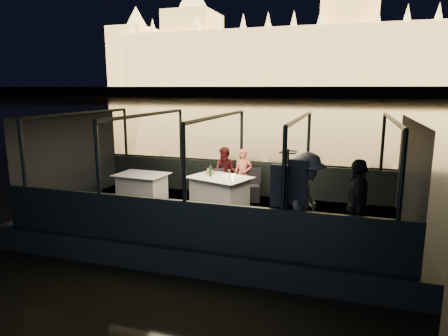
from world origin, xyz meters
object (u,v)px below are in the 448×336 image
(dining_table_aft, at_px, (142,185))
(passenger_stripe, at_px, (305,205))
(chair_port_left, at_px, (215,184))
(passenger_dark, at_px, (357,207))
(wine_bottle, at_px, (211,170))
(coat_stand, at_px, (287,206))
(person_woman_coral, at_px, (243,171))
(dining_table_central, at_px, (220,192))
(person_man_maroon, at_px, (226,170))
(chair_port_right, at_px, (252,184))

(dining_table_aft, xyz_separation_m, passenger_stripe, (4.48, -2.07, 0.47))
(chair_port_left, xyz_separation_m, passenger_dark, (3.48, -2.39, 0.40))
(wine_bottle, bearing_deg, coat_stand, -46.84)
(person_woman_coral, distance_m, passenger_stripe, 3.54)
(dining_table_central, distance_m, person_man_maroon, 0.95)
(dining_table_aft, bearing_deg, coat_stand, -29.98)
(dining_table_central, bearing_deg, dining_table_aft, 179.58)
(chair_port_left, relative_size, passenger_stripe, 0.46)
(dining_table_aft, height_order, coat_stand, coat_stand)
(dining_table_aft, distance_m, person_man_maroon, 2.25)
(coat_stand, height_order, passenger_dark, coat_stand)
(chair_port_left, height_order, passenger_stripe, passenger_stripe)
(passenger_dark, bearing_deg, wine_bottle, -122.22)
(wine_bottle, bearing_deg, passenger_stripe, -39.02)
(passenger_dark, xyz_separation_m, wine_bottle, (-3.43, 1.93, 0.06))
(chair_port_left, bearing_deg, person_woman_coral, 9.03)
(dining_table_aft, xyz_separation_m, chair_port_left, (1.88, 0.45, 0.06))
(dining_table_central, height_order, dining_table_aft, dining_table_central)
(chair_port_right, xyz_separation_m, wine_bottle, (-0.87, -0.76, 0.47))
(person_woman_coral, bearing_deg, passenger_stripe, -63.45)
(person_woman_coral, bearing_deg, dining_table_central, -118.88)
(person_man_maroon, relative_size, passenger_stripe, 0.76)
(person_woman_coral, bearing_deg, person_man_maroon, 175.86)
(person_woman_coral, relative_size, person_man_maroon, 0.98)
(dining_table_central, xyz_separation_m, passenger_stripe, (2.31, -2.06, 0.47))
(dining_table_aft, bearing_deg, person_woman_coral, 19.17)
(dining_table_aft, relative_size, chair_port_right, 1.55)
(dining_table_aft, bearing_deg, passenger_dark, -19.88)
(chair_port_right, height_order, passenger_stripe, passenger_stripe)
(coat_stand, relative_size, wine_bottle, 6.20)
(chair_port_right, bearing_deg, coat_stand, -84.64)
(person_man_maroon, bearing_deg, passenger_dark, -40.95)
(dining_table_aft, xyz_separation_m, coat_stand, (4.18, -2.41, 0.51))
(person_man_maroon, height_order, wine_bottle, person_man_maroon)
(chair_port_right, bearing_deg, dining_table_aft, 176.74)
(person_woman_coral, height_order, wine_bottle, person_woman_coral)
(dining_table_central, bearing_deg, coat_stand, -49.94)
(dining_table_central, relative_size, dining_table_aft, 1.10)
(chair_port_right, bearing_deg, person_man_maroon, 153.52)
(passenger_stripe, bearing_deg, coat_stand, 146.84)
(dining_table_aft, bearing_deg, chair_port_right, 14.97)
(chair_port_left, height_order, coat_stand, coat_stand)
(person_woman_coral, distance_m, person_man_maroon, 0.48)
(wine_bottle, bearing_deg, dining_table_central, -0.71)
(chair_port_right, height_order, passenger_dark, passenger_dark)
(chair_port_right, relative_size, coat_stand, 0.45)
(passenger_stripe, distance_m, wine_bottle, 3.27)
(dining_table_central, bearing_deg, chair_port_left, 121.40)
(dining_table_central, height_order, coat_stand, coat_stand)
(passenger_dark, distance_m, wine_bottle, 3.93)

